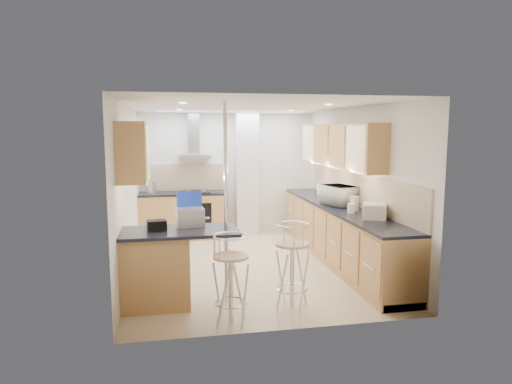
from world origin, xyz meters
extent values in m
plane|color=tan|center=(0.00, 0.00, 0.00)|extent=(4.80, 4.80, 0.00)
cube|color=white|center=(0.00, 2.40, 1.25)|extent=(3.60, 0.04, 2.50)
cube|color=white|center=(0.00, -2.40, 1.25)|extent=(3.60, 0.04, 2.50)
cube|color=white|center=(-1.80, 0.00, 1.25)|extent=(0.04, 4.80, 2.50)
cube|color=white|center=(1.80, 0.00, 1.25)|extent=(0.04, 4.80, 2.50)
cube|color=white|center=(0.00, 0.00, 2.50)|extent=(3.60, 4.80, 0.02)
cube|color=#B68049|center=(1.63, 0.40, 1.88)|extent=(0.34, 3.00, 0.72)
cube|color=#B68049|center=(-1.63, -1.35, 1.88)|extent=(0.34, 0.62, 0.72)
cube|color=beige|center=(1.79, 0.00, 1.18)|extent=(0.03, 4.40, 0.56)
cube|color=beige|center=(-0.95, 2.38, 1.18)|extent=(1.70, 0.03, 0.56)
cube|color=silver|center=(0.35, 2.20, 1.25)|extent=(0.45, 0.40, 2.50)
cube|color=#A8ABAD|center=(-0.70, 2.15, 1.62)|extent=(0.62, 0.48, 0.08)
cube|color=#A8ABAD|center=(-0.70, 2.29, 2.06)|extent=(0.22, 0.20, 0.88)
cylinder|color=silver|center=(-0.53, -1.45, 1.25)|extent=(0.05, 0.05, 2.50)
cube|color=black|center=(-0.70, 1.79, 0.45)|extent=(0.58, 0.02, 0.58)
cube|color=black|center=(-0.70, 2.10, 0.93)|extent=(0.58, 0.50, 0.02)
cube|color=tan|center=(0.00, 1.80, 2.48)|extent=(2.80, 0.35, 0.02)
cube|color=#B68049|center=(1.50, 0.00, 0.44)|extent=(0.60, 4.40, 0.88)
cube|color=black|center=(1.50, 0.00, 0.90)|extent=(0.63, 4.40, 0.04)
cube|color=#B68049|center=(-0.95, 2.10, 0.44)|extent=(1.70, 0.60, 0.88)
cube|color=black|center=(-0.95, 2.10, 0.90)|extent=(1.70, 0.63, 0.04)
cube|color=#B68049|center=(-1.12, -1.45, 0.45)|extent=(1.35, 0.62, 0.90)
cube|color=black|center=(-1.12, -1.45, 0.92)|extent=(1.47, 0.72, 0.04)
imported|color=white|center=(1.52, 0.04, 1.08)|extent=(0.53, 0.66, 0.32)
cube|color=#9C9FA3|center=(-0.96, -1.26, 1.06)|extent=(0.36, 0.28, 0.23)
cube|color=black|center=(-1.37, -1.41, 1.00)|extent=(0.25, 0.20, 0.12)
cylinder|color=white|center=(1.62, 1.29, 1.02)|extent=(0.15, 0.15, 0.20)
cylinder|color=white|center=(1.52, 0.64, 1.00)|extent=(0.14, 0.14, 0.16)
cylinder|color=beige|center=(1.56, -0.48, 1.03)|extent=(0.15, 0.15, 0.22)
cylinder|color=white|center=(1.42, -0.68, 0.99)|extent=(0.11, 0.11, 0.14)
cube|color=white|center=(1.59, -1.11, 1.02)|extent=(0.44, 0.48, 0.20)
cylinder|color=#A8ABAD|center=(-1.54, 2.05, 1.04)|extent=(0.16, 0.16, 0.24)
camera|label=1|loc=(-1.21, -6.93, 2.14)|focal=32.00mm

